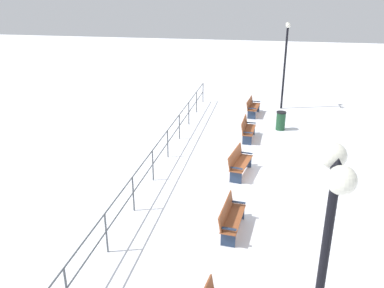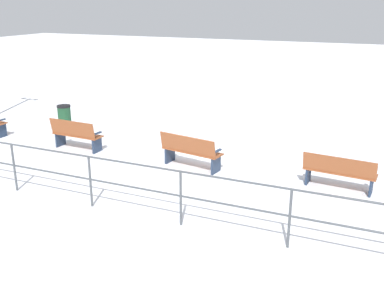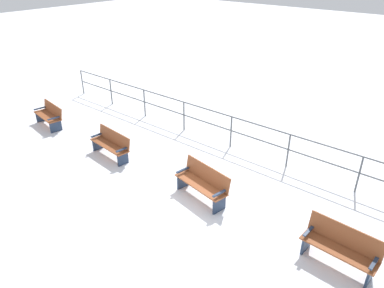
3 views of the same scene
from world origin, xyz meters
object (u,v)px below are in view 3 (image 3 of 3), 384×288
object	(u,v)px
bench_nearest	(49,115)
bench_second	(111,144)
bench_fourth	(340,247)
bench_third	(203,183)

from	to	relation	value
bench_nearest	bench_second	size ratio (longest dim) A/B	0.94
bench_fourth	bench_third	bearing A→B (deg)	-87.99
bench_nearest	bench_second	distance (m)	3.77
bench_second	bench_nearest	bearing A→B (deg)	-85.07
bench_nearest	bench_fourth	size ratio (longest dim) A/B	0.98
bench_second	bench_fourth	xyz separation A→B (m)	(-0.03, 7.55, 0.03)
bench_nearest	bench_third	world-z (taller)	bench_third
bench_second	bench_fourth	world-z (taller)	bench_fourth
bench_third	bench_nearest	bearing A→B (deg)	-79.54
bench_third	bench_fourth	distance (m)	3.77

